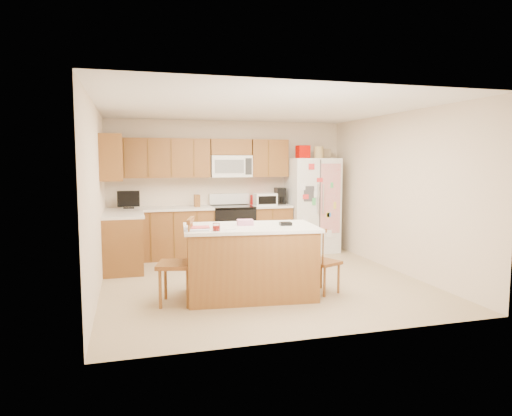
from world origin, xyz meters
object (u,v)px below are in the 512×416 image
object	(u,v)px
refrigerator	(312,204)
windsor_chair_right	(322,262)
windsor_chair_back	(234,255)
island	(250,261)
windsor_chair_left	(178,264)
stove	(232,230)

from	to	relation	value
refrigerator	windsor_chair_right	bearing A→B (deg)	-109.88
windsor_chair_back	island	bearing A→B (deg)	-83.57
windsor_chair_back	windsor_chair_right	distance (m)	1.25
island	windsor_chair_left	size ratio (longest dim) A/B	1.67
refrigerator	windsor_chair_back	bearing A→B (deg)	-135.52
windsor_chair_right	island	bearing A→B (deg)	173.25
windsor_chair_left	windsor_chair_back	distance (m)	1.10
island	windsor_chair_left	distance (m)	0.93
stove	windsor_chair_left	bearing A→B (deg)	-115.39
stove	refrigerator	size ratio (longest dim) A/B	0.55
stove	refrigerator	xyz separation A→B (m)	(1.57, -0.06, 0.45)
stove	windsor_chair_back	distance (m)	2.07
island	windsor_chair_back	distance (m)	0.62
refrigerator	windsor_chair_right	world-z (taller)	refrigerator
windsor_chair_left	windsor_chair_right	size ratio (longest dim) A/B	1.19
stove	windsor_chair_left	size ratio (longest dim) A/B	1.06
island	windsor_chair_left	bearing A→B (deg)	-175.82
island	windsor_chair_back	bearing A→B (deg)	96.43
windsor_chair_left	windsor_chair_right	bearing A→B (deg)	-1.37
island	windsor_chair_left	world-z (taller)	windsor_chair_left
stove	windsor_chair_back	xyz separation A→B (m)	(-0.42, -2.02, -0.05)
stove	windsor_chair_left	xyz separation A→B (m)	(-1.28, -2.70, 0.03)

